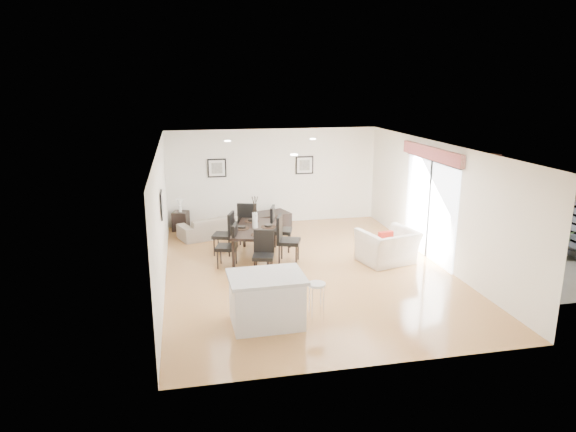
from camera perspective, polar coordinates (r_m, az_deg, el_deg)
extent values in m
plane|color=#BF824E|center=(11.27, 2.04, -5.97)|extent=(8.00, 8.00, 0.00)
cube|color=white|center=(14.69, -1.62, 4.42)|extent=(6.00, 0.04, 2.70)
cube|color=white|center=(7.22, 9.74, -6.89)|extent=(6.00, 0.04, 2.70)
cube|color=white|center=(10.57, -13.89, -0.12)|extent=(0.04, 8.00, 2.70)
cube|color=white|center=(11.92, 16.25, 1.39)|extent=(0.04, 8.00, 2.70)
cube|color=white|center=(10.61, 2.17, 7.79)|extent=(6.00, 8.00, 0.02)
imported|color=gray|center=(13.71, -8.06, -1.08)|extent=(2.04, 1.32, 0.56)
imported|color=white|center=(11.77, 11.03, -3.36)|extent=(1.39, 1.28, 0.76)
imported|color=#375926|center=(13.34, 27.76, -2.82)|extent=(0.76, 0.71, 0.69)
imported|color=#375926|center=(14.14, 23.40, -1.36)|extent=(0.42, 0.42, 0.71)
cube|color=black|center=(11.79, -3.68, -1.45)|extent=(1.31, 1.92, 0.06)
cylinder|color=black|center=(11.19, -6.10, -4.37)|extent=(0.07, 0.07, 0.67)
cylinder|color=black|center=(12.72, -4.88, -1.97)|extent=(0.07, 0.07, 0.67)
cylinder|color=black|center=(11.09, -2.22, -4.47)|extent=(0.07, 0.07, 0.67)
cylinder|color=black|center=(12.64, -1.48, -2.04)|extent=(0.07, 0.07, 0.67)
cube|color=black|center=(11.38, -6.84, -3.48)|extent=(0.55, 0.55, 0.08)
cube|color=black|center=(11.26, -5.91, -2.16)|extent=(0.18, 0.44, 0.53)
cylinder|color=black|center=(11.65, -7.48, -4.32)|extent=(0.03, 0.03, 0.41)
cylinder|color=black|center=(11.59, -5.79, -4.37)|extent=(0.03, 0.03, 0.41)
cylinder|color=black|center=(11.33, -7.83, -4.89)|extent=(0.03, 0.03, 0.41)
cylinder|color=black|center=(11.27, -6.10, -4.95)|extent=(0.03, 0.03, 0.41)
cube|color=black|center=(12.21, -7.20, -2.16)|extent=(0.58, 0.58, 0.08)
cube|color=black|center=(12.08, -6.34, -0.89)|extent=(0.21, 0.45, 0.55)
cylinder|color=black|center=(12.49, -7.75, -2.98)|extent=(0.04, 0.04, 0.42)
cylinder|color=black|center=(12.40, -6.16, -3.06)|extent=(0.04, 0.04, 0.42)
cylinder|color=black|center=(12.17, -8.20, -3.49)|extent=(0.04, 0.04, 0.42)
cylinder|color=black|center=(12.08, -6.56, -3.57)|extent=(0.04, 0.04, 0.42)
cube|color=black|center=(11.56, 0.09, -2.85)|extent=(0.62, 0.62, 0.08)
cube|color=black|center=(11.50, -0.96, -1.35)|extent=(0.22, 0.48, 0.58)
cylinder|color=black|center=(11.44, 0.91, -4.45)|extent=(0.04, 0.04, 0.45)
cylinder|color=black|center=(11.49, -0.99, -4.36)|extent=(0.04, 0.04, 0.45)
cylinder|color=black|center=(11.80, 1.14, -3.84)|extent=(0.04, 0.04, 0.45)
cylinder|color=black|center=(11.85, -0.70, -3.76)|extent=(0.04, 0.04, 0.45)
cube|color=black|center=(12.38, -0.74, -1.66)|extent=(0.61, 0.61, 0.08)
cube|color=black|center=(12.32, -1.72, -0.27)|extent=(0.20, 0.48, 0.58)
cylinder|color=black|center=(12.26, 0.06, -3.12)|extent=(0.04, 0.04, 0.44)
cylinder|color=black|center=(12.30, -1.71, -3.07)|extent=(0.04, 0.04, 0.44)
cylinder|color=black|center=(12.62, 0.22, -2.59)|extent=(0.04, 0.04, 0.44)
cylinder|color=black|center=(12.66, -1.50, -2.54)|extent=(0.04, 0.04, 0.44)
cube|color=black|center=(10.78, -2.77, -4.53)|extent=(0.52, 0.52, 0.07)
cube|color=black|center=(10.87, -2.70, -2.85)|extent=(0.43, 0.16, 0.51)
cylinder|color=black|center=(10.72, -3.73, -5.99)|extent=(0.03, 0.03, 0.39)
cylinder|color=black|center=(11.03, -3.55, -5.37)|extent=(0.03, 0.03, 0.39)
cylinder|color=black|center=(10.69, -1.93, -6.02)|extent=(0.03, 0.03, 0.39)
cylinder|color=black|center=(11.00, -1.80, -5.40)|extent=(0.03, 0.03, 0.39)
cube|color=black|center=(12.96, -4.39, -0.95)|extent=(0.60, 0.60, 0.08)
cube|color=black|center=(12.69, -4.58, 0.12)|extent=(0.48, 0.20, 0.58)
cylinder|color=black|center=(13.19, -3.42, -1.85)|extent=(0.04, 0.04, 0.44)
cylinder|color=black|center=(12.83, -3.68, -2.33)|extent=(0.04, 0.04, 0.44)
cylinder|color=black|center=(13.25, -5.04, -1.80)|extent=(0.04, 0.04, 0.44)
cylinder|color=black|center=(12.89, -5.34, -2.28)|extent=(0.04, 0.04, 0.44)
cylinder|color=white|center=(11.74, -3.69, -0.47)|extent=(0.12, 0.12, 0.36)
cylinder|color=black|center=(11.83, -2.20, -1.21)|extent=(0.35, 0.35, 0.01)
cylinder|color=black|center=(11.82, -2.20, -1.06)|extent=(0.18, 0.18, 0.05)
cylinder|color=black|center=(12.32, -4.05, -0.58)|extent=(0.35, 0.35, 0.01)
cylinder|color=black|center=(12.31, -4.05, -0.44)|extent=(0.18, 0.18, 0.05)
cylinder|color=black|center=(11.75, -5.16, -1.37)|extent=(0.35, 0.35, 0.01)
cylinder|color=black|center=(11.74, -5.17, -1.23)|extent=(0.18, 0.18, 0.05)
cylinder|color=black|center=(11.25, -3.27, -2.07)|extent=(0.35, 0.35, 0.01)
cylinder|color=black|center=(11.24, -3.27, -1.92)|extent=(0.18, 0.18, 0.05)
cube|color=black|center=(14.25, -2.19, -0.54)|extent=(1.28, 0.98, 0.45)
cube|color=black|center=(14.37, -11.82, -0.55)|extent=(0.50, 0.50, 0.53)
cylinder|color=white|center=(14.29, -11.89, 0.77)|extent=(0.08, 0.08, 0.15)
cone|color=beige|center=(14.25, -11.93, 1.46)|extent=(0.18, 0.18, 0.20)
cube|color=#AE2216|center=(11.57, 10.79, -2.51)|extent=(0.35, 0.17, 0.34)
cube|color=silver|center=(8.73, -2.39, -9.46)|extent=(1.18, 0.89, 0.82)
cube|color=#ADADAF|center=(8.56, -2.42, -6.78)|extent=(1.27, 0.99, 0.06)
cylinder|color=silver|center=(8.80, 3.23, -7.59)|extent=(0.30, 0.30, 0.04)
cylinder|color=silver|center=(9.04, 3.66, -9.19)|extent=(0.02, 0.02, 0.64)
cylinder|color=silver|center=(9.00, 2.40, -9.30)|extent=(0.02, 0.02, 0.64)
cylinder|color=silver|center=(8.82, 2.72, -9.83)|extent=(0.02, 0.02, 0.64)
cylinder|color=silver|center=(8.87, 4.01, -9.70)|extent=(0.02, 0.02, 0.64)
cube|color=black|center=(14.42, -7.91, 5.30)|extent=(0.52, 0.03, 0.52)
cube|color=white|center=(14.42, -7.91, 5.30)|extent=(0.44, 0.04, 0.44)
cube|color=#595954|center=(14.42, -7.91, 5.30)|extent=(0.30, 0.04, 0.30)
cube|color=black|center=(14.79, 1.84, 5.67)|extent=(0.52, 0.03, 0.52)
cube|color=white|center=(14.79, 1.84, 5.67)|extent=(0.44, 0.04, 0.44)
cube|color=#595954|center=(14.79, 1.84, 5.67)|extent=(0.30, 0.04, 0.30)
cube|color=black|center=(10.30, -13.86, 1.22)|extent=(0.03, 0.52, 0.52)
cube|color=white|center=(10.30, -13.86, 1.22)|extent=(0.04, 0.44, 0.44)
cube|color=#595954|center=(10.30, -13.86, 1.22)|extent=(0.04, 0.30, 0.30)
cube|color=white|center=(12.22, 15.45, 0.68)|extent=(0.02, 2.40, 2.25)
cube|color=black|center=(12.21, 15.36, 0.68)|extent=(0.03, 0.05, 2.25)
cube|color=black|center=(12.00, 15.74, 5.99)|extent=(0.03, 2.50, 0.05)
cube|color=maroon|center=(11.96, 15.62, 6.74)|extent=(0.10, 2.70, 0.28)
plane|color=gray|center=(13.54, 22.78, -3.55)|extent=(6.00, 6.00, 0.00)
cube|color=#29292B|center=(14.02, 27.20, 0.39)|extent=(0.08, 5.50, 1.80)
cube|color=brown|center=(15.80, 21.46, 2.84)|extent=(0.35, 0.35, 2.00)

